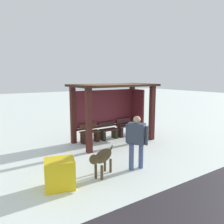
{
  "coord_description": "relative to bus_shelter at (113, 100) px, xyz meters",
  "views": [
    {
      "loc": [
        -4.89,
        -7.33,
        2.66
      ],
      "look_at": [
        -0.35,
        -0.42,
        1.32
      ],
      "focal_mm": 35.21,
      "sensor_mm": 36.0,
      "label": 1
    }
  ],
  "objects": [
    {
      "name": "ground_plane",
      "position": [
        -0.1,
        -0.2,
        -1.68
      ],
      "size": [
        60.0,
        60.0,
        0.0
      ],
      "primitive_type": "plane",
      "color": "white"
    },
    {
      "name": "bus_shelter",
      "position": [
        0.0,
        0.0,
        0.0
      ],
      "size": [
        3.41,
        1.8,
        2.36
      ],
      "color": "#431D1A",
      "rests_on": "ground"
    },
    {
      "name": "bench_left_inside",
      "position": [
        -1.01,
        0.2,
        -1.36
      ],
      "size": [
        0.8,
        0.35,
        0.75
      ],
      "color": "#52311D",
      "rests_on": "ground"
    },
    {
      "name": "bench_center_inside",
      "position": [
        -0.1,
        0.2,
        -1.38
      ],
      "size": [
        0.8,
        0.4,
        0.72
      ],
      "color": "#452724",
      "rests_on": "ground"
    },
    {
      "name": "bench_right_inside",
      "position": [
        0.8,
        0.2,
        -1.34
      ],
      "size": [
        0.8,
        0.38,
        0.78
      ],
      "color": "#4B2A2A",
      "rests_on": "ground"
    },
    {
      "name": "person_walking",
      "position": [
        -1.09,
        -2.86,
        -0.77
      ],
      "size": [
        0.51,
        0.61,
        1.56
      ],
      "color": "#364052",
      "rests_on": "ground"
    },
    {
      "name": "dog",
      "position": [
        -2.16,
        -2.73,
        -1.15
      ],
      "size": [
        1.04,
        0.7,
        0.74
      ],
      "color": "#473A22",
      "rests_on": "ground"
    },
    {
      "name": "grit_bin",
      "position": [
        -3.33,
        -2.7,
        -1.33
      ],
      "size": [
        0.82,
        0.73,
        0.71
      ],
      "primitive_type": "cube",
      "rotation": [
        0.0,
        0.0,
        -0.27
      ],
      "color": "yellow",
      "rests_on": "ground"
    }
  ]
}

